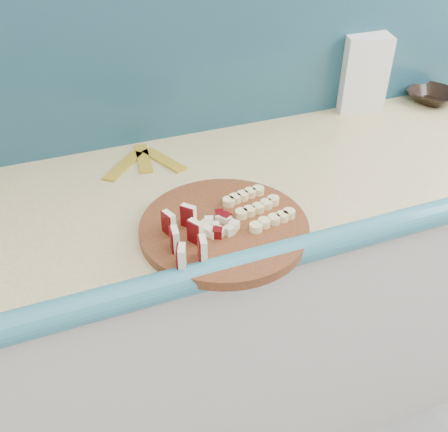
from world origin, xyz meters
TOP-DOWN VIEW (x-y plane):
  - kitchen_counter at (0.10, 1.50)m, footprint 2.20×0.63m
  - backsplash at (0.10, 1.79)m, footprint 2.20×0.02m
  - cutting_board at (0.07, 1.31)m, footprint 0.42×0.42m
  - apple_wedges at (-0.03, 1.27)m, footprint 0.07×0.15m
  - apple_chunks at (0.05, 1.31)m, footprint 0.06×0.06m
  - banana_slices at (0.16, 1.33)m, footprint 0.13×0.15m
  - brown_bowl at (0.95, 1.70)m, footprint 0.21×0.21m
  - flour_bag at (0.70, 1.75)m, footprint 0.15×0.13m
  - banana_peel at (-0.02, 1.67)m, footprint 0.21×0.18m

SIDE VIEW (x-z plane):
  - kitchen_counter at x=0.10m, z-range 0.00..0.91m
  - banana_peel at x=-0.02m, z-range 0.91..0.92m
  - cutting_board at x=0.07m, z-range 0.91..0.93m
  - brown_bowl at x=0.95m, z-range 0.91..0.95m
  - banana_slices at x=0.16m, z-range 0.93..0.95m
  - apple_chunks at x=0.05m, z-range 0.93..0.95m
  - apple_wedges at x=-0.03m, z-range 0.93..0.98m
  - flour_bag at x=0.70m, z-range 0.91..1.14m
  - backsplash at x=0.10m, z-range 0.91..1.41m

